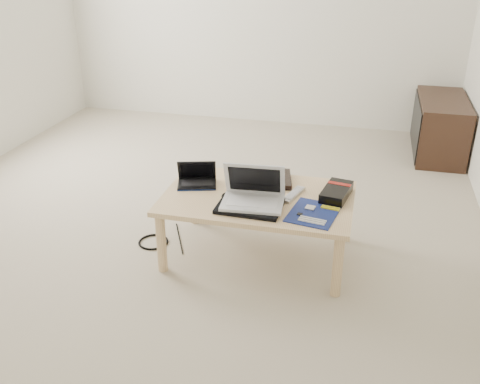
% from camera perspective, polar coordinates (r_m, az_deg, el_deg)
% --- Properties ---
extents(ground, '(4.00, 4.00, 0.00)m').
position_cam_1_polar(ground, '(3.96, -4.41, -1.03)').
color(ground, '#BBB297').
rests_on(ground, ground).
extents(coffee_table, '(1.10, 0.70, 0.40)m').
position_cam_1_polar(coffee_table, '(3.14, 1.93, -1.21)').
color(coffee_table, '#DCB985').
rests_on(coffee_table, ground).
extents(media_cabinet, '(0.41, 0.90, 0.50)m').
position_cam_1_polar(media_cabinet, '(5.08, 20.46, 6.56)').
color(media_cabinet, '#3A2517').
rests_on(media_cabinet, ground).
extents(book, '(0.36, 0.32, 0.03)m').
position_cam_1_polar(book, '(3.30, 2.69, 1.40)').
color(book, black).
rests_on(book, coffee_table).
extents(netbook, '(0.27, 0.23, 0.15)m').
position_cam_1_polar(netbook, '(3.26, -4.62, 1.36)').
color(netbook, black).
rests_on(netbook, coffee_table).
extents(tablet, '(0.23, 0.17, 0.01)m').
position_cam_1_polar(tablet, '(3.10, 2.21, -0.52)').
color(tablet, black).
rests_on(tablet, coffee_table).
extents(remote, '(0.11, 0.23, 0.02)m').
position_cam_1_polar(remote, '(3.13, 5.73, -0.26)').
color(remote, '#B5B4B9').
rests_on(remote, coffee_table).
extents(neoprene_sleeve, '(0.36, 0.27, 0.02)m').
position_cam_1_polar(neoprene_sleeve, '(2.98, 1.04, -1.52)').
color(neoprene_sleeve, black).
rests_on(neoprene_sleeve, coffee_table).
extents(white_laptop, '(0.36, 0.26, 0.23)m').
position_cam_1_polar(white_laptop, '(2.98, 1.42, -0.28)').
color(white_laptop, silver).
rests_on(white_laptop, neoprene_sleeve).
extents(motherboard, '(0.30, 0.35, 0.01)m').
position_cam_1_polar(motherboard, '(2.95, 7.87, -2.24)').
color(motherboard, '#0B154A').
rests_on(motherboard, coffee_table).
extents(gpu_box, '(0.18, 0.29, 0.06)m').
position_cam_1_polar(gpu_box, '(3.15, 10.25, -0.03)').
color(gpu_box, black).
rests_on(gpu_box, coffee_table).
extents(cable_coil, '(0.12, 0.12, 0.01)m').
position_cam_1_polar(cable_coil, '(3.10, -1.01, -0.45)').
color(cable_coil, black).
rests_on(cable_coil, coffee_table).
extents(floor_cable_coil, '(0.19, 0.19, 0.01)m').
position_cam_1_polar(floor_cable_coil, '(3.47, -9.23, -5.28)').
color(floor_cable_coil, black).
rests_on(floor_cable_coil, ground).
extents(floor_cable_trail, '(0.18, 0.35, 0.01)m').
position_cam_1_polar(floor_cable_trail, '(3.49, -6.48, -4.91)').
color(floor_cable_trail, black).
rests_on(floor_cable_trail, ground).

